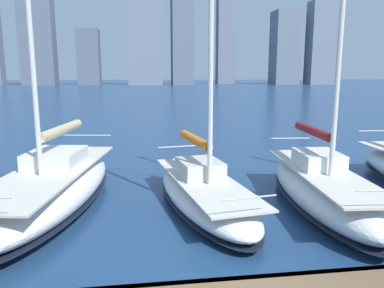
{
  "coord_description": "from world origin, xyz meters",
  "views": [
    {
      "loc": [
        1.62,
        5.15,
        4.5
      ],
      "look_at": [
        -0.08,
        -7.0,
        2.2
      ],
      "focal_mm": 35.0,
      "sensor_mm": 36.0,
      "label": 1
    }
  ],
  "objects": [
    {
      "name": "city_skyline",
      "position": [
        -0.72,
        -156.85,
        20.62
      ],
      "size": [
        163.15,
        21.62,
        51.83
      ],
      "color": "slate",
      "rests_on": "ground"
    },
    {
      "name": "sailboat_maroon",
      "position": [
        -4.39,
        -6.23,
        0.77
      ],
      "size": [
        2.94,
        8.22,
        11.66
      ],
      "color": "white",
      "rests_on": "ground"
    },
    {
      "name": "sailboat_orange",
      "position": [
        -0.45,
        -6.84,
        0.65
      ],
      "size": [
        3.42,
        7.89,
        11.99
      ],
      "color": "white",
      "rests_on": "ground"
    },
    {
      "name": "sailboat_tan",
      "position": [
        4.63,
        -7.51,
        0.75
      ],
      "size": [
        4.3,
        9.66,
        10.6
      ],
      "color": "white",
      "rests_on": "ground"
    }
  ]
}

